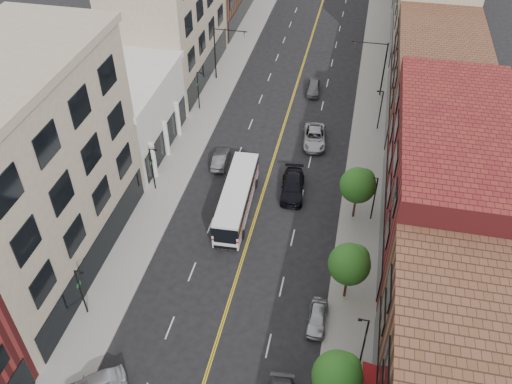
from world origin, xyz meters
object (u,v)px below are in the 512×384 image
Objects in this scene: car_lane_behind at (221,159)px; car_lane_a at (293,186)px; city_bus at (237,197)px; car_lane_c at (313,88)px; car_parked_far at (317,318)px; car_lane_b at (314,137)px.

car_lane_behind is 0.75× the size of car_lane_a.
city_bus is 2.71× the size of car_lane_behind.
car_parked_far is at bearing -85.82° from car_lane_c.
car_lane_behind is 9.01m from car_lane_a.
car_parked_far is 25.06m from car_lane_b.
car_lane_a is 9.36m from car_lane_b.
car_lane_a is at bearing 154.67° from car_lane_behind.
car_parked_far is at bearing -88.78° from car_lane_b.
car_lane_a is (8.44, -3.17, 0.12)m from car_lane_behind.
car_parked_far is at bearing -79.57° from car_lane_a.
car_lane_a is 1.32× the size of car_lane_c.
city_bus reaches higher than car_parked_far.
city_bus is 2.99× the size of car_parked_far.
city_bus is 14.40m from car_lane_b.
car_lane_behind is 0.77× the size of car_lane_b.
car_lane_a reaches higher than car_parked_far.
car_lane_c reaches higher than car_parked_far.
car_lane_behind is at bearing 114.18° from city_bus.
car_parked_far is 0.90× the size of car_lane_c.
car_lane_c is at bearing 77.13° from city_bus.
car_lane_b is at bearing -85.73° from car_lane_c.
city_bus is at bearing 128.51° from car_parked_far.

